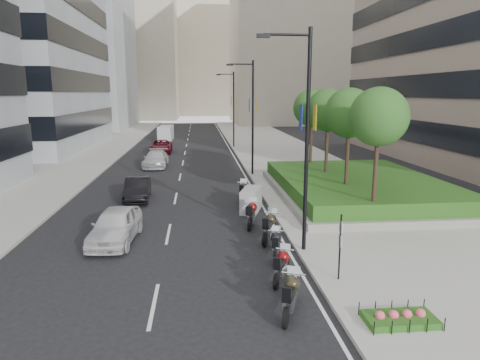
{
  "coord_description": "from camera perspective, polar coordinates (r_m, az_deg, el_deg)",
  "views": [
    {
      "loc": [
        -0.0,
        -15.58,
        6.56
      ],
      "look_at": [
        2.17,
        6.6,
        2.0
      ],
      "focal_mm": 32.0,
      "sensor_mm": 36.0,
      "label": 1
    }
  ],
  "objects": [
    {
      "name": "tree_3",
      "position": [
        32.73,
        9.59,
        9.41
      ],
      "size": [
        2.8,
        2.8,
        6.3
      ],
      "color": "#332319",
      "rests_on": "planter"
    },
    {
      "name": "lamp_post_1",
      "position": [
        33.87,
        1.45,
        9.03
      ],
      "size": [
        2.34,
        0.45,
        9.0
      ],
      "color": "black",
      "rests_on": "ground"
    },
    {
      "name": "building_grey_far",
      "position": [
        89.28,
        -22.09,
        16.17
      ],
      "size": [
        22.0,
        26.0,
        30.0
      ],
      "primitive_type": "cube",
      "color": "gray",
      "rests_on": "ground"
    },
    {
      "name": "building_cream_right",
      "position": [
        98.75,
        7.69,
        18.11
      ],
      "size": [
        28.0,
        24.0,
        36.0
      ],
      "primitive_type": "cube",
      "color": "#B7AD93",
      "rests_on": "ground"
    },
    {
      "name": "car_c",
      "position": [
        39.22,
        -11.16,
        2.77
      ],
      "size": [
        2.12,
        4.99,
        1.43
      ],
      "primitive_type": "imported",
      "rotation": [
        0.0,
        0.0,
        -0.02
      ],
      "color": "#BDBDBF",
      "rests_on": "ground"
    },
    {
      "name": "building_cream_left",
      "position": [
        117.44,
        -15.01,
        16.28
      ],
      "size": [
        26.0,
        24.0,
        34.0
      ],
      "primitive_type": "cube",
      "color": "#B7AD93",
      "rests_on": "ground"
    },
    {
      "name": "planter",
      "position": [
        28.16,
        15.36,
        -1.6
      ],
      "size": [
        10.0,
        14.0,
        0.4
      ],
      "primitive_type": "cube",
      "color": "gray",
      "rests_on": "sidewalk_right"
    },
    {
      "name": "motorcycle_5",
      "position": [
        23.94,
        1.49,
        -2.71
      ],
      "size": [
        1.5,
        2.34,
        1.32
      ],
      "rotation": [
        0.0,
        0.0,
        1.26
      ],
      "color": "black",
      "rests_on": "ground"
    },
    {
      "name": "motorcycle_0",
      "position": [
        13.37,
        6.76,
        -15.03
      ],
      "size": [
        1.01,
        2.1,
        1.1
      ],
      "rotation": [
        0.0,
        0.0,
        1.2
      ],
      "color": "black",
      "rests_on": "ground"
    },
    {
      "name": "parking_sign",
      "position": [
        15.28,
        13.2,
        -8.26
      ],
      "size": [
        0.06,
        0.32,
        2.5
      ],
      "color": "black",
      "rests_on": "ground"
    },
    {
      "name": "car_b",
      "position": [
        27.37,
        -13.51,
        -1.16
      ],
      "size": [
        1.65,
        4.21,
        1.37
      ],
      "primitive_type": "imported",
      "rotation": [
        0.0,
        0.0,
        0.05
      ],
      "color": "black",
      "rests_on": "ground"
    },
    {
      "name": "ground",
      "position": [
        16.9,
        -5.26,
        -11.32
      ],
      "size": [
        160.0,
        160.0,
        0.0
      ],
      "primitive_type": "plane",
      "color": "black",
      "rests_on": "ground"
    },
    {
      "name": "motorcycle_4",
      "position": [
        21.46,
        1.55,
        -4.55
      ],
      "size": [
        0.85,
        2.24,
        1.14
      ],
      "rotation": [
        0.0,
        0.0,
        1.32
      ],
      "color": "black",
      "rests_on": "ground"
    },
    {
      "name": "delivery_van",
      "position": [
        61.65,
        -9.86,
        6.14
      ],
      "size": [
        2.05,
        4.81,
        1.98
      ],
      "rotation": [
        0.0,
        0.0,
        -0.05
      ],
      "color": "silver",
      "rests_on": "ground"
    },
    {
      "name": "tree_0",
      "position": [
        21.38,
        18.02,
        7.96
      ],
      "size": [
        2.8,
        2.8,
        6.3
      ],
      "color": "#332319",
      "rests_on": "planter"
    },
    {
      "name": "car_d",
      "position": [
        48.4,
        -10.51,
        4.42
      ],
      "size": [
        2.42,
        5.13,
        1.42
      ],
      "primitive_type": "imported",
      "rotation": [
        0.0,
        0.0,
        0.01
      ],
      "color": "#5B0A1B",
      "rests_on": "ground"
    },
    {
      "name": "motorcycle_3",
      "position": [
        19.43,
        3.95,
        -6.26
      ],
      "size": [
        1.09,
        2.21,
        1.16
      ],
      "rotation": [
        0.0,
        0.0,
        1.18
      ],
      "color": "black",
      "rests_on": "ground"
    },
    {
      "name": "tree_2",
      "position": [
        28.89,
        11.67,
        9.07
      ],
      "size": [
        2.8,
        2.8,
        6.3
      ],
      "color": "#332319",
      "rests_on": "planter"
    },
    {
      "name": "lamp_post_0",
      "position": [
        17.16,
        8.46,
        6.44
      ],
      "size": [
        2.34,
        0.45,
        9.0
      ],
      "color": "black",
      "rests_on": "ground"
    },
    {
      "name": "tree_1",
      "position": [
        25.09,
        14.37,
        8.61
      ],
      "size": [
        2.8,
        2.8,
        6.3
      ],
      "color": "#332319",
      "rests_on": "planter"
    },
    {
      "name": "car_a",
      "position": [
        19.94,
        -16.27,
        -5.82
      ],
      "size": [
        2.13,
        4.59,
        1.52
      ],
      "primitive_type": "imported",
      "rotation": [
        0.0,
        0.0,
        -0.07
      ],
      "color": "silver",
      "rests_on": "ground"
    },
    {
      "name": "lane_edge",
      "position": [
        46.2,
        -0.95,
        3.4
      ],
      "size": [
        0.12,
        100.0,
        0.01
      ],
      "primitive_type": "cube",
      "color": "silver",
      "rests_on": "ground"
    },
    {
      "name": "lane_centre",
      "position": [
        46.07,
        -7.42,
        3.28
      ],
      "size": [
        0.12,
        100.0,
        0.01
      ],
      "primitive_type": "cube",
      "color": "silver",
      "rests_on": "ground"
    },
    {
      "name": "motorcycle_2",
      "position": [
        17.45,
        4.79,
        -8.64
      ],
      "size": [
        0.72,
        2.02,
        1.02
      ],
      "rotation": [
        0.0,
        0.0,
        1.35
      ],
      "color": "black",
      "rests_on": "ground"
    },
    {
      "name": "lamp_post_2",
      "position": [
        51.77,
        -1.02,
        9.9
      ],
      "size": [
        2.34,
        0.45,
        9.0
      ],
      "color": "black",
      "rests_on": "ground"
    },
    {
      "name": "motorcycle_6",
      "position": [
        26.09,
        0.38,
        -1.63
      ],
      "size": [
        0.77,
        2.26,
        1.13
      ],
      "rotation": [
        0.0,
        0.0,
        1.38
      ],
      "color": "black",
      "rests_on": "ground"
    },
    {
      "name": "hedge",
      "position": [
        28.03,
        15.43,
        -0.4
      ],
      "size": [
        9.4,
        13.4,
        0.8
      ],
      "primitive_type": "cube",
      "color": "#245016",
      "rests_on": "planter"
    },
    {
      "name": "flower_bed",
      "position": [
        13.53,
        20.55,
        -17.01
      ],
      "size": [
        2.0,
        1.0,
        0.2
      ],
      "primitive_type": "cube",
      "color": "#245016",
      "rests_on": "sidewalk_right"
    },
    {
      "name": "sidewalk_right",
      "position": [
        46.91,
        5.52,
        3.56
      ],
      "size": [
        10.0,
        100.0,
        0.15
      ],
      "primitive_type": "cube",
      "color": "#9E9B93",
      "rests_on": "ground"
    },
    {
      "name": "building_cream_centre",
      "position": [
        136.17,
        -4.95,
        16.75
      ],
      "size": [
        30.0,
        24.0,
        38.0
      ],
      "primitive_type": "cube",
      "color": "#B7AD93",
      "rests_on": "ground"
    },
    {
      "name": "sidewalk_left",
      "position": [
        47.58,
        -20.18,
        3.01
      ],
      "size": [
        8.0,
        100.0,
        0.15
      ],
      "primitive_type": "cube",
      "color": "#9E9B93",
      "rests_on": "ground"
    },
    {
      "name": "motorcycle_1",
      "position": [
        15.52,
        5.59,
        -11.3
      ],
      "size": [
        1.01,
        1.9,
        1.01
      ],
      "rotation": [
        0.0,
        0.0,
        1.14
      ],
      "color": "black",
      "rests_on": "ground"
    }
  ]
}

